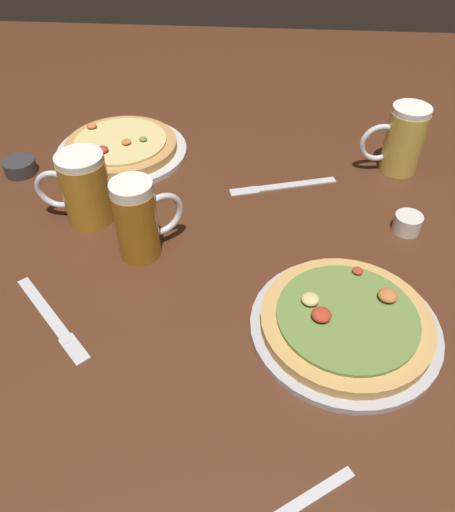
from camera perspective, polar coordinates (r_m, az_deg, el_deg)
ground_plane at (r=0.91m, az=0.00°, el=-1.62°), size 2.40×2.40×0.03m
pizza_plate_near at (r=0.80m, az=13.15°, el=-7.33°), size 0.29×0.29×0.05m
pizza_plate_far at (r=1.20m, az=-11.83°, el=11.84°), size 0.30×0.30×0.05m
beer_mug_dark at (r=0.88m, az=-9.97°, el=4.05°), size 0.11×0.10×0.15m
beer_mug_amber at (r=0.99m, az=-15.88°, el=7.31°), size 0.14×0.09×0.14m
beer_mug_pale at (r=1.16m, az=19.05°, el=12.26°), size 0.14×0.08×0.15m
ramekin_sauce at (r=1.01m, az=19.59°, el=3.50°), size 0.05×0.05×0.03m
ramekin_butter at (r=1.20m, az=-22.31°, el=9.28°), size 0.07×0.07×0.03m
knife_right at (r=1.08m, az=6.21°, el=7.88°), size 0.23×0.09×0.01m
knife_spare at (r=0.85m, az=-19.23°, el=-6.57°), size 0.17×0.17×0.01m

